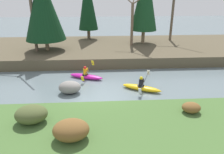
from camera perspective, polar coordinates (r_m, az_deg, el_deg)
The scene contains 14 objects.
ground_plane at distance 14.11m, azimuth -3.99°, elevation -5.29°, with size 90.00×90.00×0.00m, color slate.
riverbank_near at distance 9.56m, azimuth -4.11°, elevation -17.73°, with size 44.00×6.63×0.70m.
riverbank_far at distance 23.40m, azimuth -3.97°, elevation 7.10°, with size 44.00×9.90×0.95m.
conifer_tree_far_left at distance 21.66m, azimuth -17.62°, elevation 17.20°, with size 3.74×3.74×7.11m.
conifer_tree_left at distance 26.00m, azimuth -6.42°, elevation 19.18°, with size 2.24×2.24×7.51m.
bare_tree_upstream at distance 21.68m, azimuth -19.98°, elevation 15.12°, with size 3.95×3.91×7.21m.
bare_tree_mid_upstream at distance 22.97m, azimuth 5.34°, elevation 14.84°, with size 3.17×3.13×5.71m.
bare_tree_mid_downstream at distance 26.28m, azimuth 15.58°, elevation 16.01°, with size 3.66×3.62×6.65m.
shrub_clump_second at distance 10.84m, azimuth -20.33°, elevation -9.11°, with size 1.49×1.24×0.81m.
shrub_clump_third at distance 9.32m, azimuth -10.66°, elevation -13.42°, with size 1.51×1.26×0.82m.
shrub_clump_far_end at distance 11.70m, azimuth 19.99°, elevation -7.50°, with size 0.93×0.78×0.51m.
kayaker_lead at distance 15.06m, azimuth 7.79°, elevation -2.68°, with size 2.67×1.93×1.20m.
kayaker_middle at distance 16.99m, azimuth -6.74°, elevation 0.30°, with size 2.72×1.98×1.20m.
boulder_midstream at distance 14.74m, azimuth -10.98°, elevation -2.64°, with size 1.46×1.14×0.83m.
Camera 1 is at (0.19, -12.55, 6.44)m, focal length 35.00 mm.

